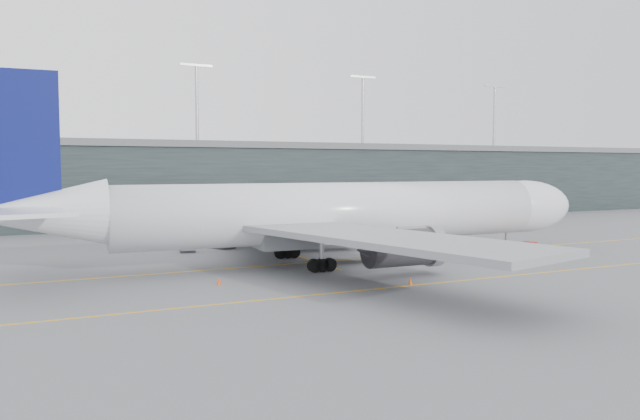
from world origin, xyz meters
name	(u,v)px	position (x,y,z in m)	size (l,w,h in m)	color
ground	(262,260)	(0.00, 0.00, 0.00)	(320.00, 320.00, 0.00)	#58595D
taxiline_a	(275,265)	(0.00, -4.00, 0.01)	(160.00, 0.25, 0.02)	orange
taxiline_b	(343,292)	(0.00, -20.00, 0.01)	(160.00, 0.25, 0.02)	orange
taxiline_lead_main	(247,239)	(5.00, 20.00, 0.01)	(0.25, 60.00, 0.02)	orange
terminal	(160,182)	(0.00, 58.00, 7.62)	(240.00, 36.00, 29.00)	black
main_aircraft	(335,214)	(6.70, -5.10, 5.43)	(68.93, 64.83, 19.35)	silver
jet_bridge	(314,201)	(17.57, 23.79, 5.17)	(18.45, 44.35, 6.90)	#28282D
gse_cart	(527,248)	(29.70, -10.31, 0.90)	(2.74, 2.22, 1.62)	#AE190C
baggage_dolly	(562,255)	(33.36, -12.23, 0.17)	(2.78, 2.23, 0.28)	#323337
uld_a	(187,245)	(-6.11, 10.08, 0.90)	(2.10, 1.78, 1.72)	#37363B
uld_b	(222,240)	(-1.14, 12.00, 1.09)	(2.81, 2.56, 2.08)	#37363B
uld_c	(226,242)	(-0.83, 11.21, 0.96)	(2.42, 2.17, 1.83)	#37363B
cone_nose	(524,248)	(32.50, -6.95, 0.38)	(0.48, 0.48, 0.77)	#DF4B0C
cone_wing_stbd	(410,281)	(7.07, -19.53, 0.31)	(0.39, 0.39, 0.63)	#F65A0D
cone_wing_port	(295,241)	(9.38, 12.51, 0.35)	(0.43, 0.43, 0.69)	#FD3C0E
cone_tail	(219,281)	(-8.55, -12.13, 0.33)	(0.42, 0.42, 0.67)	#E2460C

